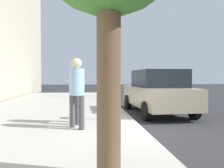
% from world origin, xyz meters
% --- Properties ---
extents(ground_plane, '(80.00, 80.00, 0.00)m').
position_xyz_m(ground_plane, '(0.00, 0.00, 0.00)').
color(ground_plane, '#2B2B2D').
rests_on(ground_plane, ground).
extents(sidewalk_slab, '(28.00, 6.00, 0.15)m').
position_xyz_m(sidewalk_slab, '(0.00, 3.00, 0.07)').
color(sidewalk_slab, '#A8A59E').
rests_on(sidewalk_slab, ground_plane).
extents(parking_meter, '(0.36, 0.12, 1.41)m').
position_xyz_m(parking_meter, '(1.33, 0.69, 1.17)').
color(parking_meter, gray).
rests_on(parking_meter, sidewalk_slab).
extents(pedestrian_at_meter, '(0.54, 0.39, 1.81)m').
position_xyz_m(pedestrian_at_meter, '(0.95, 1.78, 1.23)').
color(pedestrian_at_meter, '#47474C').
rests_on(pedestrian_at_meter, sidewalk_slab).
extents(pedestrian_bystander, '(0.46, 0.40, 1.82)m').
position_xyz_m(pedestrian_bystander, '(0.31, 1.73, 1.23)').
color(pedestrian_bystander, '#47474C').
rests_on(pedestrian_bystander, sidewalk_slab).
extents(parked_sedan_near, '(4.47, 2.10, 1.77)m').
position_xyz_m(parked_sedan_near, '(3.27, -1.35, 0.89)').
color(parked_sedan_near, gray).
rests_on(parked_sedan_near, ground_plane).
extents(traffic_signal, '(0.24, 0.44, 3.60)m').
position_xyz_m(traffic_signal, '(9.32, 0.40, 2.58)').
color(traffic_signal, black).
rests_on(traffic_signal, sidewalk_slab).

